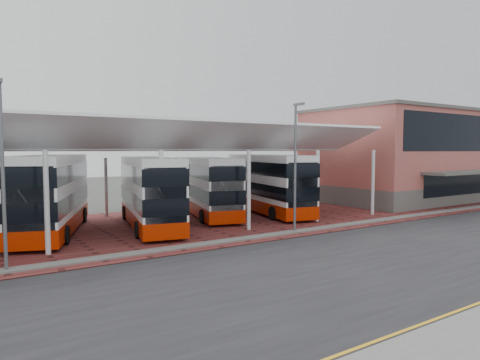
{
  "coord_description": "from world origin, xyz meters",
  "views": [
    {
      "loc": [
        -15.46,
        -14.09,
        5.2
      ],
      "look_at": [
        -0.46,
        8.82,
        3.28
      ],
      "focal_mm": 32.0,
      "sensor_mm": 36.0,
      "label": 1
    }
  ],
  "objects_px": {
    "terminal": "(402,155)",
    "bus_2": "(53,194)",
    "bus_5": "(268,184)",
    "bus_3": "(150,193)",
    "bus_4": "(208,187)"
  },
  "relations": [
    {
      "from": "terminal",
      "to": "bus_2",
      "type": "relative_size",
      "value": 1.54
    },
    {
      "from": "bus_2",
      "to": "bus_5",
      "type": "height_order",
      "value": "bus_2"
    },
    {
      "from": "bus_4",
      "to": "bus_3",
      "type": "bearing_deg",
      "value": -143.04
    },
    {
      "from": "bus_3",
      "to": "bus_4",
      "type": "relative_size",
      "value": 1.02
    },
    {
      "from": "terminal",
      "to": "bus_4",
      "type": "relative_size",
      "value": 1.62
    },
    {
      "from": "bus_4",
      "to": "bus_5",
      "type": "height_order",
      "value": "bus_5"
    },
    {
      "from": "terminal",
      "to": "bus_5",
      "type": "distance_m",
      "value": 17.55
    },
    {
      "from": "terminal",
      "to": "bus_5",
      "type": "xyz_separation_m",
      "value": [
        -17.4,
        -0.04,
        -2.24
      ]
    },
    {
      "from": "terminal",
      "to": "bus_2",
      "type": "xyz_separation_m",
      "value": [
        -33.77,
        0.35,
        -2.2
      ]
    },
    {
      "from": "bus_3",
      "to": "bus_2",
      "type": "bearing_deg",
      "value": 179.48
    },
    {
      "from": "bus_2",
      "to": "bus_3",
      "type": "height_order",
      "value": "bus_2"
    },
    {
      "from": "terminal",
      "to": "bus_2",
      "type": "bearing_deg",
      "value": 179.4
    },
    {
      "from": "terminal",
      "to": "bus_3",
      "type": "xyz_separation_m",
      "value": [
        -27.96,
        -0.96,
        -2.29
      ]
    },
    {
      "from": "bus_5",
      "to": "terminal",
      "type": "bearing_deg",
      "value": 11.8
    },
    {
      "from": "bus_5",
      "to": "bus_2",
      "type": "bearing_deg",
      "value": -169.73
    }
  ]
}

